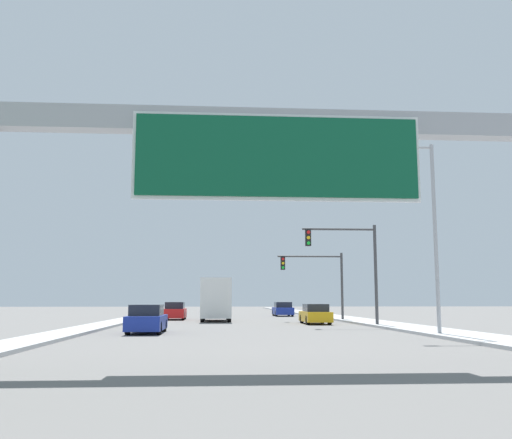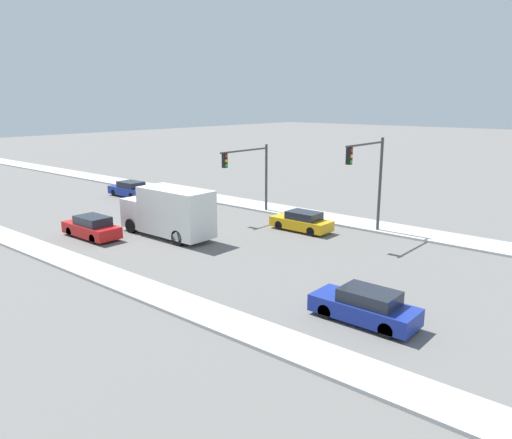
{
  "view_description": "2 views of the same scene",
  "coord_description": "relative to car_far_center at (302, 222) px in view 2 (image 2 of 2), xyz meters",
  "views": [
    {
      "loc": [
        -1.73,
        1.87,
        1.67
      ],
      "look_at": [
        0.0,
        26.86,
        5.22
      ],
      "focal_mm": 40.0,
      "sensor_mm": 36.0,
      "label": 1
    },
    {
      "loc": [
        -22.71,
        22.79,
        8.93
      ],
      "look_at": [
        -1.03,
        41.06,
        2.13
      ],
      "focal_mm": 35.0,
      "sensor_mm": 36.0,
      "label": 2
    }
  ],
  "objects": [
    {
      "name": "car_mid_left",
      "position": [
        -10.5,
        -10.52,
        0.02
      ],
      "size": [
        1.73,
        4.43,
        1.44
      ],
      "color": "navy",
      "rests_on": "ground"
    },
    {
      "name": "car_far_center",
      "position": [
        0.0,
        0.0,
        0.0
      ],
      "size": [
        1.73,
        4.37,
        1.4
      ],
      "color": "gold",
      "rests_on": "ground"
    },
    {
      "name": "sidewalk_right",
      "position": [
        4.25,
        17.85,
        -0.59
      ],
      "size": [
        3.0,
        120.0,
        0.15
      ],
      "color": "#B5B5B5",
      "rests_on": "ground"
    },
    {
      "name": "car_near_left",
      "position": [
        0.0,
        19.84,
        0.03
      ],
      "size": [
        1.87,
        4.5,
        1.46
      ],
      "color": "navy",
      "rests_on": "ground"
    },
    {
      "name": "traffic_light_mid_block",
      "position": [
        1.4,
        5.84,
        3.15
      ],
      "size": [
        5.37,
        0.32,
        5.51
      ],
      "color": "#3D3D3F",
      "rests_on": "ground"
    },
    {
      "name": "truck_box_primary",
      "position": [
        -7.0,
        5.86,
        1.03
      ],
      "size": [
        2.34,
        7.28,
        3.35
      ],
      "color": "white",
      "rests_on": "ground"
    },
    {
      "name": "car_far_right",
      "position": [
        -10.5,
        9.61,
        0.04
      ],
      "size": [
        1.76,
        4.52,
        1.5
      ],
      "color": "red",
      "rests_on": "ground"
    },
    {
      "name": "traffic_light_near_intersection",
      "position": [
        1.75,
        -4.16,
        3.75
      ],
      "size": [
        4.84,
        0.32,
        6.51
      ],
      "color": "#3D3D3F",
      "rests_on": "ground"
    }
  ]
}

